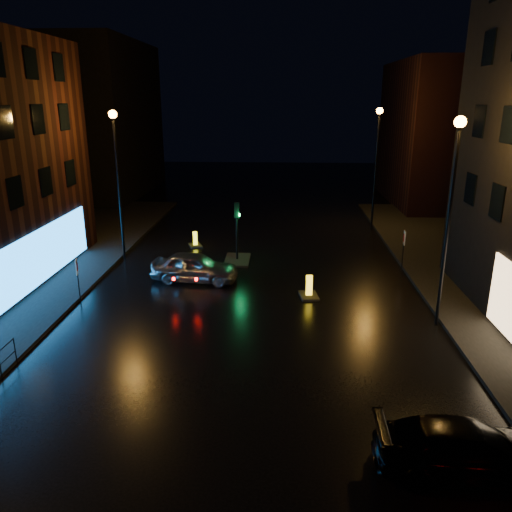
% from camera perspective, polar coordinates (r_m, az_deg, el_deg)
% --- Properties ---
extents(ground, '(120.00, 120.00, 0.00)m').
position_cam_1_polar(ground, '(16.07, -2.24, -16.41)').
color(ground, black).
rests_on(ground, ground).
extents(building_far_left, '(8.00, 16.00, 14.00)m').
position_cam_1_polar(building_far_left, '(51.30, -17.33, 14.66)').
color(building_far_left, black).
rests_on(building_far_left, ground).
extents(building_far_right, '(8.00, 14.00, 12.00)m').
position_cam_1_polar(building_far_right, '(47.38, 20.31, 12.97)').
color(building_far_right, black).
rests_on(building_far_right, ground).
extents(street_lamp_lfar, '(0.44, 0.44, 8.37)m').
position_cam_1_polar(street_lamp_lfar, '(28.93, -15.63, 10.20)').
color(street_lamp_lfar, black).
rests_on(street_lamp_lfar, ground).
extents(street_lamp_rnear, '(0.44, 0.44, 8.37)m').
position_cam_1_polar(street_lamp_rnear, '(20.61, 21.48, 6.84)').
color(street_lamp_rnear, black).
rests_on(street_lamp_rnear, ground).
extents(street_lamp_rfar, '(0.44, 0.44, 8.37)m').
position_cam_1_polar(street_lamp_rfar, '(36.01, 13.65, 11.70)').
color(street_lamp_rfar, black).
rests_on(street_lamp_rfar, ground).
extents(traffic_signal, '(1.40, 2.40, 3.45)m').
position_cam_1_polar(traffic_signal, '(28.66, -2.16, 0.39)').
color(traffic_signal, black).
rests_on(traffic_signal, ground).
extents(silver_hatchback, '(4.54, 2.19, 1.50)m').
position_cam_1_polar(silver_hatchback, '(25.63, -7.01, -1.26)').
color(silver_hatchback, '#AFB3B8').
rests_on(silver_hatchback, ground).
extents(dark_sedan, '(4.59, 1.94, 1.32)m').
position_cam_1_polar(dark_sedan, '(14.28, 22.92, -19.68)').
color(dark_sedan, black).
rests_on(dark_sedan, ground).
extents(bollard_near, '(0.98, 1.32, 1.07)m').
position_cam_1_polar(bollard_near, '(23.73, 6.06, -4.13)').
color(bollard_near, black).
rests_on(bollard_near, ground).
extents(bollard_far, '(1.05, 1.26, 0.94)m').
position_cam_1_polar(bollard_far, '(31.84, -6.95, 1.49)').
color(bollard_far, black).
rests_on(bollard_far, ground).
extents(road_sign_left, '(0.18, 0.49, 2.06)m').
position_cam_1_polar(road_sign_left, '(23.96, -19.77, -1.56)').
color(road_sign_left, black).
rests_on(road_sign_left, ground).
extents(road_sign_right, '(0.12, 0.54, 2.21)m').
position_cam_1_polar(road_sign_right, '(27.88, 16.56, 1.64)').
color(road_sign_right, black).
rests_on(road_sign_right, ground).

